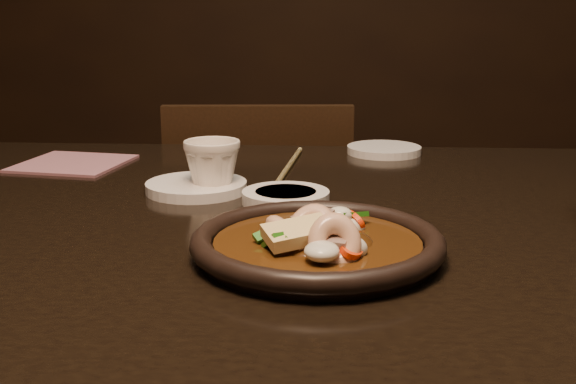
# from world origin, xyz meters

# --- Properties ---
(table) EXTENTS (1.60, 0.90, 0.75)m
(table) POSITION_xyz_m (0.00, 0.00, 0.67)
(table) COLOR black
(table) RESTS_ON floor
(chair) EXTENTS (0.41, 0.41, 0.81)m
(chair) POSITION_xyz_m (-0.22, 0.66, 0.44)
(chair) COLOR black
(chair) RESTS_ON floor
(plate) EXTENTS (0.25, 0.25, 0.03)m
(plate) POSITION_xyz_m (-0.09, -0.13, 0.76)
(plate) COLOR black
(plate) RESTS_ON table
(stirfry) EXTENTS (0.12, 0.15, 0.06)m
(stirfry) POSITION_xyz_m (-0.09, -0.14, 0.77)
(stirfry) COLOR #391F0A
(stirfry) RESTS_ON plate
(soy_dish) EXTENTS (0.11, 0.11, 0.02)m
(soy_dish) POSITION_xyz_m (-0.13, 0.06, 0.76)
(soy_dish) COLOR white
(soy_dish) RESTS_ON table
(saucer_left) EXTENTS (0.13, 0.13, 0.01)m
(saucer_left) POSITION_xyz_m (-0.25, 0.11, 0.76)
(saucer_left) COLOR white
(saucer_left) RESTS_ON table
(saucer_right) EXTENTS (0.12, 0.12, 0.01)m
(saucer_right) POSITION_xyz_m (0.01, 0.39, 0.76)
(saucer_right) COLOR white
(saucer_right) RESTS_ON table
(tea_cup) EXTENTS (0.10, 0.09, 0.07)m
(tea_cup) POSITION_xyz_m (-0.23, 0.11, 0.79)
(tea_cup) COLOR white
(tea_cup) RESTS_ON table
(chopsticks) EXTENTS (0.03, 0.27, 0.01)m
(chopsticks) POSITION_xyz_m (-0.14, 0.26, 0.75)
(chopsticks) COLOR tan
(chopsticks) RESTS_ON table
(napkin) EXTENTS (0.18, 0.18, 0.00)m
(napkin) POSITION_xyz_m (-0.47, 0.27, 0.75)
(napkin) COLOR #965C68
(napkin) RESTS_ON table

